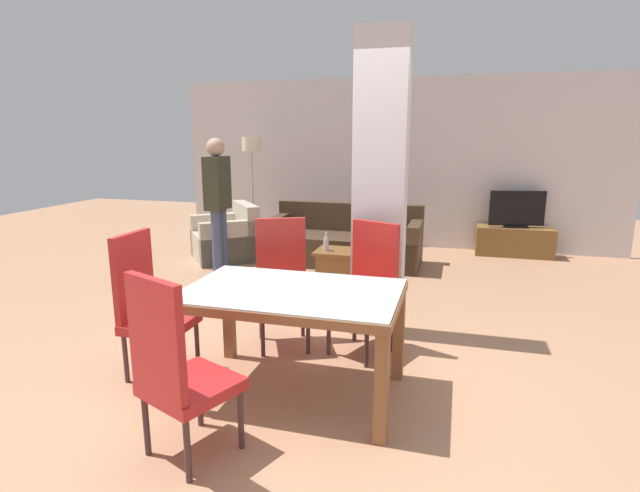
{
  "coord_description": "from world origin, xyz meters",
  "views": [
    {
      "loc": [
        1.07,
        -3.11,
        1.82
      ],
      "look_at": [
        0.0,
        0.72,
        0.93
      ],
      "focal_mm": 28.0,
      "sensor_mm": 36.0,
      "label": 1
    }
  ],
  "objects": [
    {
      "name": "ground_plane",
      "position": [
        0.0,
        0.0,
        0.0
      ],
      "size": [
        18.0,
        18.0,
        0.0
      ],
      "primitive_type": "plane",
      "color": "#AD7B59"
    },
    {
      "name": "back_wall",
      "position": [
        -0.0,
        5.13,
        1.35
      ],
      "size": [
        7.2,
        0.09,
        2.7
      ],
      "color": "silver",
      "rests_on": "ground_plane"
    },
    {
      "name": "divider_pillar",
      "position": [
        0.39,
        1.31,
        1.35
      ],
      "size": [
        0.46,
        0.3,
        2.7
      ],
      "color": "silver",
      "rests_on": "ground_plane"
    },
    {
      "name": "dining_table",
      "position": [
        0.0,
        0.0,
        0.61
      ],
      "size": [
        1.49,
        0.95,
        0.78
      ],
      "color": "brown",
      "rests_on": "ground_plane"
    },
    {
      "name": "dining_chair_near_left",
      "position": [
        -0.37,
        -0.89,
        0.57
      ],
      "size": [
        0.6,
        0.6,
        1.1
      ],
      "rotation": [
        0.0,
        0.0,
        -0.4
      ],
      "color": "red",
      "rests_on": "ground_plane"
    },
    {
      "name": "dining_chair_far_left",
      "position": [
        -0.37,
        0.83,
        0.57
      ],
      "size": [
        0.61,
        0.61,
        1.1
      ],
      "rotation": [
        0.0,
        0.0,
        -2.72
      ],
      "color": "#B22721",
      "rests_on": "ground_plane"
    },
    {
      "name": "dining_chair_far_right",
      "position": [
        0.37,
        0.87,
        0.57
      ],
      "size": [
        0.6,
        0.6,
        1.1
      ],
      "rotation": [
        0.0,
        0.0,
        2.74
      ],
      "color": "#B01F1B",
      "rests_on": "ground_plane"
    },
    {
      "name": "dining_chair_head_left",
      "position": [
        -1.15,
        0.0,
        0.57
      ],
      "size": [
        0.46,
        0.46,
        1.1
      ],
      "rotation": [
        0.0,
        0.0,
        -1.57
      ],
      "color": "#B52422",
      "rests_on": "ground_plane"
    },
    {
      "name": "sofa",
      "position": [
        -0.46,
        3.73,
        0.29
      ],
      "size": [
        2.15,
        0.88,
        0.83
      ],
      "rotation": [
        0.0,
        0.0,
        3.14
      ],
      "color": "#453222",
      "rests_on": "ground_plane"
    },
    {
      "name": "armchair",
      "position": [
        -2.2,
        3.5,
        0.29
      ],
      "size": [
        1.22,
        1.22,
        0.81
      ],
      "rotation": [
        0.0,
        0.0,
        2.25
      ],
      "color": "#BFB29A",
      "rests_on": "ground_plane"
    },
    {
      "name": "coffee_table",
      "position": [
        -0.34,
        2.77,
        0.21
      ],
      "size": [
        0.55,
        0.5,
        0.41
      ],
      "color": "brown",
      "rests_on": "ground_plane"
    },
    {
      "name": "bottle",
      "position": [
        -0.48,
        2.71,
        0.5
      ],
      "size": [
        0.06,
        0.06,
        0.23
      ],
      "color": "#B2B7BC",
      "rests_on": "coffee_table"
    },
    {
      "name": "tv_stand",
      "position": [
        1.93,
        4.85,
        0.22
      ],
      "size": [
        1.12,
        0.4,
        0.44
      ],
      "color": "brown",
      "rests_on": "ground_plane"
    },
    {
      "name": "tv_screen",
      "position": [
        1.93,
        4.85,
        0.71
      ],
      "size": [
        0.81,
        0.26,
        0.55
      ],
      "rotation": [
        0.0,
        0.0,
        3.35
      ],
      "color": "black",
      "rests_on": "tv_stand"
    },
    {
      "name": "floor_lamp",
      "position": [
        -2.19,
        4.45,
        1.48
      ],
      "size": [
        0.29,
        0.29,
        1.77
      ],
      "color": "#B7B7BC",
      "rests_on": "ground_plane"
    },
    {
      "name": "standing_person",
      "position": [
        -1.95,
        2.77,
        1.03
      ],
      "size": [
        0.23,
        0.38,
        1.77
      ],
      "rotation": [
        0.0,
        0.0,
        -1.57
      ],
      "color": "#404E6F",
      "rests_on": "ground_plane"
    }
  ]
}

